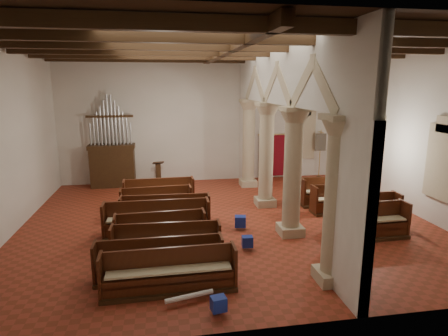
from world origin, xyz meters
TOP-DOWN VIEW (x-y plane):
  - floor at (0.00, 0.00)m, footprint 14.00×14.00m
  - ceiling at (0.00, 0.00)m, footprint 14.00×14.00m
  - wall_back at (0.00, 6.00)m, footprint 14.00×0.02m
  - wall_front at (0.00, -6.00)m, footprint 14.00×0.02m
  - wall_left at (-7.00, 0.00)m, footprint 0.02×12.00m
  - wall_right at (7.00, 0.00)m, footprint 0.02×12.00m
  - ceiling_beams at (0.00, 0.00)m, footprint 13.80×11.80m
  - arcade at (1.80, 0.00)m, footprint 0.90×11.90m
  - window_right_a at (6.98, -1.50)m, footprint 0.03×1.00m
  - window_right_b at (6.98, 2.50)m, footprint 0.03×1.00m
  - window_back at (5.00, 5.98)m, footprint 1.00×0.03m
  - pipe_organ at (-4.50, 5.50)m, footprint 2.10×0.85m
  - lectern at (-2.41, 5.32)m, footprint 0.55×0.57m
  - dossal_curtain at (3.50, 5.92)m, footprint 1.80×0.07m
  - processional_banner at (5.79, 5.49)m, footprint 0.57×0.72m
  - hymnal_box_a at (-1.13, -5.40)m, footprint 0.35×0.30m
  - hymnal_box_b at (0.18, -2.41)m, footprint 0.33×0.28m
  - hymnal_box_c at (0.30, -0.84)m, footprint 0.41×0.36m
  - tube_heater_a at (-1.70, -4.86)m, footprint 1.09×0.36m
  - tube_heater_b at (-3.05, -4.35)m, footprint 1.00×0.37m
  - nave_pew_0 at (-2.11, -4.30)m, footprint 3.12×0.72m
  - nave_pew_1 at (-2.33, -3.62)m, footprint 3.15×0.67m
  - nave_pew_2 at (-2.15, -2.58)m, footprint 3.01×0.78m
  - nave_pew_3 at (-2.31, -1.71)m, footprint 2.69×0.78m
  - nave_pew_4 at (-2.42, -0.88)m, footprint 3.33×0.79m
  - nave_pew_5 at (-2.14, 0.14)m, footprint 3.09×0.79m
  - nave_pew_6 at (-2.46, 1.16)m, footprint 2.63×0.81m
  - nave_pew_7 at (-2.36, 2.15)m, footprint 2.77×0.83m
  - aisle_pew_0 at (4.30, -2.16)m, footprint 2.14×0.79m
  - aisle_pew_1 at (4.76, -1.17)m, footprint 1.98×0.80m
  - aisle_pew_2 at (4.33, 0.22)m, footprint 2.16×0.77m
  - aisle_pew_3 at (4.28, 1.11)m, footprint 2.22×0.85m

SIDE VIEW (x-z plane):
  - floor at x=0.00m, z-range 0.00..0.00m
  - tube_heater_a at x=-1.70m, z-range 0.11..0.21m
  - tube_heater_b at x=-3.05m, z-range 0.11..0.21m
  - hymnal_box_a at x=-1.13m, z-range 0.10..0.41m
  - hymnal_box_b at x=0.18m, z-range 0.10..0.41m
  - hymnal_box_c at x=0.30m, z-range 0.10..0.46m
  - nave_pew_2 at x=-2.15m, z-range -0.17..0.83m
  - nave_pew_5 at x=-2.14m, z-range -0.17..0.83m
  - nave_pew_1 at x=-2.33m, z-range -0.17..0.83m
  - nave_pew_0 at x=-2.11m, z-range -0.17..0.85m
  - nave_pew_6 at x=-2.46m, z-range -0.17..0.84m
  - nave_pew_3 at x=-2.31m, z-range -0.17..0.85m
  - aisle_pew_2 at x=4.33m, z-range -0.18..0.90m
  - nave_pew_7 at x=-2.36m, z-range -0.18..0.91m
  - nave_pew_4 at x=-2.42m, z-range -0.19..0.93m
  - aisle_pew_0 at x=4.30m, z-range -0.18..0.94m
  - aisle_pew_3 at x=4.28m, z-range -0.18..0.94m
  - aisle_pew_1 at x=4.76m, z-range -0.18..0.94m
  - lectern at x=-2.41m, z-range -0.10..1.10m
  - processional_banner at x=5.79m, z-range -0.43..2.05m
  - dossal_curtain at x=3.50m, z-range 0.08..2.25m
  - pipe_organ at x=-4.50m, z-range -0.83..3.57m
  - window_right_a at x=6.98m, z-range 1.10..3.30m
  - window_right_b at x=6.98m, z-range 1.10..3.30m
  - window_back at x=5.00m, z-range 1.10..3.30m
  - wall_back at x=0.00m, z-range 0.00..6.00m
  - wall_front at x=0.00m, z-range 0.00..6.00m
  - wall_left at x=-7.00m, z-range 0.00..6.00m
  - wall_right at x=7.00m, z-range 0.00..6.00m
  - arcade at x=1.80m, z-range 0.56..6.56m
  - ceiling_beams at x=0.00m, z-range 5.67..5.97m
  - ceiling at x=0.00m, z-range 6.00..6.00m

